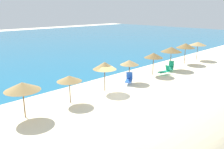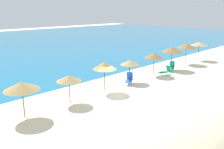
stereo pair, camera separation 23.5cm
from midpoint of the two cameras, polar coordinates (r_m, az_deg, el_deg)
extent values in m
plane|color=beige|center=(21.77, 0.83, -4.99)|extent=(160.00, 160.00, 0.00)
ellipsoid|color=beige|center=(17.98, 24.25, -7.47)|extent=(53.83, 11.30, 2.05)
cylinder|color=brown|center=(18.29, -20.22, -6.37)|extent=(0.09, 0.09, 2.22)
cone|color=#9E7F4C|center=(17.88, -20.60, -2.62)|extent=(2.54, 2.54, 0.60)
cylinder|color=brown|center=(20.09, -9.87, -3.94)|extent=(0.08, 0.08, 2.03)
cone|color=#9E7F4C|center=(19.75, -10.01, -0.92)|extent=(2.07, 2.07, 0.47)
cylinder|color=brown|center=(22.49, -1.47, -1.20)|extent=(0.08, 0.08, 2.32)
cone|color=#9E7F4C|center=(22.14, -1.50, 2.16)|extent=(2.23, 2.23, 0.69)
cylinder|color=brown|center=(25.48, 4.50, 0.44)|extent=(0.09, 0.09, 2.04)
cone|color=tan|center=(25.21, 4.56, 2.92)|extent=(2.00, 2.00, 0.51)
cylinder|color=brown|center=(28.55, 10.23, 2.08)|extent=(0.08, 0.08, 2.23)
cone|color=olive|center=(28.29, 10.35, 4.55)|extent=(2.23, 2.23, 0.59)
cylinder|color=brown|center=(31.74, 14.34, 3.38)|extent=(0.08, 0.08, 2.44)
cone|color=olive|center=(31.49, 14.51, 5.85)|extent=(2.68, 2.68, 0.64)
cylinder|color=brown|center=(35.59, 17.56, 4.41)|extent=(0.08, 0.08, 2.42)
cone|color=olive|center=(35.37, 17.75, 6.63)|extent=(2.60, 2.60, 0.67)
cylinder|color=brown|center=(38.89, 20.26, 5.05)|extent=(0.07, 0.07, 2.42)
cone|color=tan|center=(38.70, 20.44, 6.97)|extent=(2.52, 2.52, 0.52)
cube|color=blue|center=(24.79, 4.33, -1.54)|extent=(1.45, 1.26, 0.07)
cube|color=blue|center=(25.26, 4.55, -0.24)|extent=(0.61, 0.71, 0.81)
cylinder|color=silver|center=(24.37, 3.48, -2.33)|extent=(0.04, 0.04, 0.34)
cylinder|color=silver|center=(24.30, 4.78, -2.42)|extent=(0.04, 0.04, 0.34)
cylinder|color=silver|center=(25.41, 3.88, -1.59)|extent=(0.04, 0.04, 0.34)
cylinder|color=silver|center=(25.34, 5.13, -1.66)|extent=(0.04, 0.04, 0.34)
cube|color=#199972|center=(28.91, 12.65, 0.59)|extent=(1.52, 0.92, 0.07)
cube|color=#199972|center=(29.27, 13.64, 1.47)|extent=(0.40, 0.66, 0.73)
cylinder|color=silver|center=(28.74, 11.39, 0.15)|extent=(0.04, 0.04, 0.33)
cylinder|color=silver|center=(28.37, 12.10, -0.08)|extent=(0.04, 0.04, 0.33)
cylinder|color=silver|center=(29.55, 13.12, 0.48)|extent=(0.04, 0.04, 0.33)
cylinder|color=silver|center=(29.19, 13.83, 0.25)|extent=(0.04, 0.04, 0.33)
cube|color=#199972|center=(31.01, 14.36, 1.42)|extent=(1.70, 1.29, 0.07)
cube|color=#199972|center=(31.65, 14.52, 2.48)|extent=(0.52, 0.67, 0.83)
cylinder|color=silver|center=(30.41, 13.74, 0.83)|extent=(0.04, 0.04, 0.30)
cylinder|color=silver|center=(30.38, 14.73, 0.75)|extent=(0.04, 0.04, 0.30)
cylinder|color=silver|center=(31.72, 13.95, 1.42)|extent=(0.04, 0.04, 0.30)
cylinder|color=silver|center=(31.69, 14.91, 1.34)|extent=(0.04, 0.04, 0.30)
camera|label=1|loc=(0.12, -89.71, 0.08)|focal=37.94mm
camera|label=2|loc=(0.12, 90.29, -0.08)|focal=37.94mm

